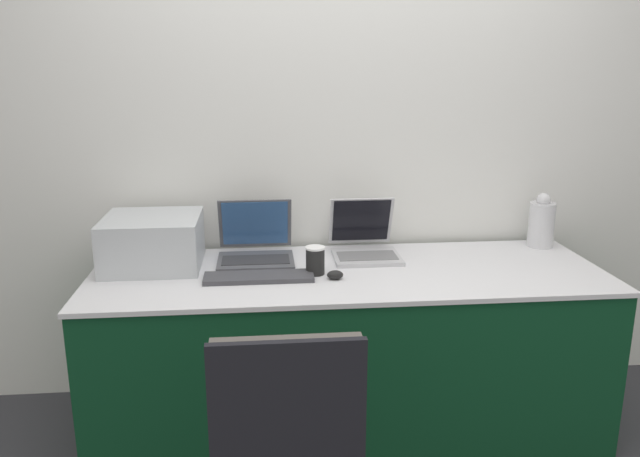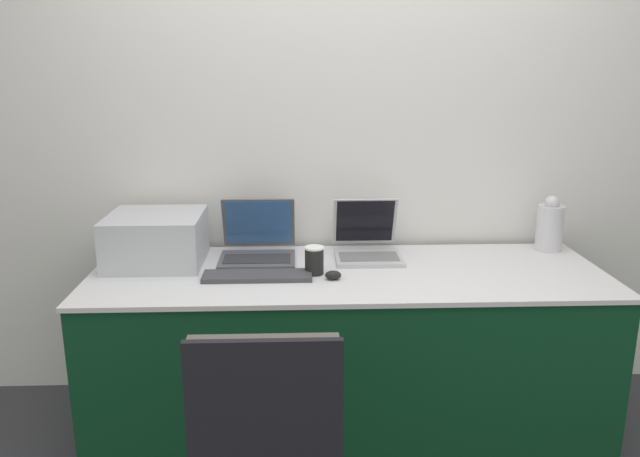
# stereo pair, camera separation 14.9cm
# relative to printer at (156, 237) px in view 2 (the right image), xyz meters

# --- Properties ---
(wall_back) EXTENTS (8.00, 0.05, 2.60)m
(wall_back) POSITION_rel_printer_xyz_m (0.84, 0.30, 0.43)
(wall_back) COLOR silver
(wall_back) RESTS_ON ground_plane
(table) EXTENTS (2.20, 0.77, 0.75)m
(table) POSITION_rel_printer_xyz_m (0.84, -0.15, -0.49)
(table) COLOR #0C381E
(table) RESTS_ON ground_plane
(printer) EXTENTS (0.41, 0.40, 0.22)m
(printer) POSITION_rel_printer_xyz_m (0.00, 0.00, 0.00)
(printer) COLOR #B2B7BC
(printer) RESTS_ON table
(laptop_left) EXTENTS (0.34, 0.35, 0.26)m
(laptop_left) POSITION_rel_printer_xyz_m (0.44, 0.06, -0.06)
(laptop_left) COLOR #4C4C51
(laptop_left) RESTS_ON table
(laptop_right) EXTENTS (0.30, 0.35, 0.25)m
(laptop_right) POSITION_rel_printer_xyz_m (0.95, 0.07, -0.06)
(laptop_right) COLOR #B7B7BC
(laptop_right) RESTS_ON table
(external_keyboard) EXTENTS (0.45, 0.13, 0.02)m
(external_keyboard) POSITION_rel_printer_xyz_m (0.46, -0.23, -0.11)
(external_keyboard) COLOR #3D3D42
(external_keyboard) RESTS_ON table
(coffee_cup) EXTENTS (0.08, 0.08, 0.12)m
(coffee_cup) POSITION_rel_printer_xyz_m (0.70, -0.18, -0.06)
(coffee_cup) COLOR black
(coffee_cup) RESTS_ON table
(mouse) EXTENTS (0.07, 0.04, 0.04)m
(mouse) POSITION_rel_printer_xyz_m (0.77, -0.26, -0.10)
(mouse) COLOR black
(mouse) RESTS_ON table
(metal_pitcher) EXTENTS (0.12, 0.12, 0.27)m
(metal_pitcher) POSITION_rel_printer_xyz_m (1.82, 0.13, -0.00)
(metal_pitcher) COLOR silver
(metal_pitcher) RESTS_ON table
(chair) EXTENTS (0.42, 0.43, 0.91)m
(chair) POSITION_rel_printer_xyz_m (0.53, -1.09, -0.31)
(chair) COLOR #4C4742
(chair) RESTS_ON ground_plane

